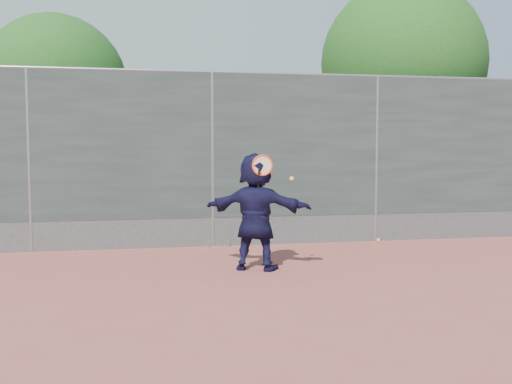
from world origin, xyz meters
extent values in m
plane|color=#9E4C42|center=(0.00, 0.00, 0.00)|extent=(80.00, 80.00, 0.00)
imported|color=#131233|center=(0.37, 1.47, 0.82)|extent=(1.59, 1.06, 1.64)
sphere|color=gold|center=(3.00, 3.35, 0.03)|extent=(0.07, 0.07, 0.07)
cube|color=#38423D|center=(0.00, 3.50, 1.75)|extent=(20.00, 0.04, 2.50)
cube|color=slate|center=(0.00, 3.50, 0.25)|extent=(20.00, 0.03, 0.50)
cylinder|color=gray|center=(0.00, 3.50, 3.00)|extent=(20.00, 0.05, 0.05)
cylinder|color=gray|center=(-3.00, 3.50, 1.50)|extent=(0.06, 0.06, 3.00)
cylinder|color=gray|center=(0.00, 3.50, 1.50)|extent=(0.06, 0.06, 3.00)
cylinder|color=gray|center=(3.00, 3.50, 1.50)|extent=(0.06, 0.06, 3.00)
torus|color=#F13E16|center=(0.42, 1.27, 1.47)|extent=(0.29, 0.03, 0.29)
cylinder|color=beige|center=(0.42, 1.27, 1.47)|extent=(0.25, 0.01, 0.25)
cylinder|color=black|center=(0.37, 1.29, 1.27)|extent=(0.03, 0.13, 0.33)
sphere|color=gold|center=(0.85, 1.32, 1.28)|extent=(0.07, 0.07, 0.07)
cylinder|color=#382314|center=(4.50, 5.70, 1.30)|extent=(0.28, 0.28, 2.60)
sphere|color=#23561C|center=(4.50, 5.70, 3.59)|extent=(3.60, 3.60, 3.60)
sphere|color=#23561C|center=(5.22, 5.90, 3.23)|extent=(2.52, 2.52, 2.52)
cylinder|color=#382314|center=(-3.00, 6.50, 1.10)|extent=(0.28, 0.28, 2.20)
sphere|color=#23561C|center=(-3.00, 6.50, 3.03)|extent=(3.00, 3.00, 3.00)
sphere|color=#23561C|center=(-2.40, 6.70, 2.73)|extent=(2.10, 2.10, 2.10)
cone|color=#387226|center=(0.25, 3.38, 0.13)|extent=(0.03, 0.03, 0.26)
cone|color=#387226|center=(0.55, 3.40, 0.15)|extent=(0.03, 0.03, 0.30)
cone|color=#387226|center=(-0.10, 3.36, 0.11)|extent=(0.03, 0.03, 0.22)
camera|label=1|loc=(-1.11, -6.30, 1.70)|focal=40.00mm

